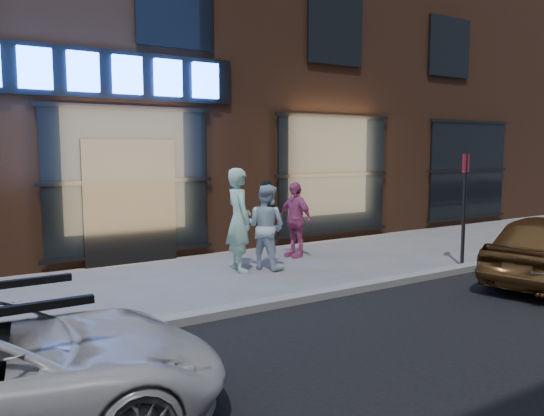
{
  "coord_description": "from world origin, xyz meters",
  "views": [
    {
      "loc": [
        -3.07,
        -6.15,
        2.23
      ],
      "look_at": [
        1.77,
        1.6,
        1.2
      ],
      "focal_mm": 35.0,
      "sensor_mm": 36.0,
      "label": 1
    }
  ],
  "objects_px": {
    "passerby": "(295,219)",
    "man_cap": "(266,227)",
    "man_bowtie": "(239,220)",
    "sign_post": "(465,198)"
  },
  "relations": [
    {
      "from": "man_bowtie",
      "to": "man_cap",
      "type": "bearing_deg",
      "value": -95.57
    },
    {
      "from": "man_bowtie",
      "to": "passerby",
      "type": "bearing_deg",
      "value": -65.13
    },
    {
      "from": "man_cap",
      "to": "sign_post",
      "type": "distance_m",
      "value": 3.78
    },
    {
      "from": "man_bowtie",
      "to": "passerby",
      "type": "height_order",
      "value": "man_bowtie"
    },
    {
      "from": "man_bowtie",
      "to": "passerby",
      "type": "distance_m",
      "value": 1.68
    },
    {
      "from": "man_cap",
      "to": "passerby",
      "type": "relative_size",
      "value": 1.02
    },
    {
      "from": "passerby",
      "to": "sign_post",
      "type": "relative_size",
      "value": 0.72
    },
    {
      "from": "passerby",
      "to": "man_bowtie",
      "type": "bearing_deg",
      "value": -82.13
    },
    {
      "from": "passerby",
      "to": "man_cap",
      "type": "bearing_deg",
      "value": -69.86
    },
    {
      "from": "man_cap",
      "to": "passerby",
      "type": "bearing_deg",
      "value": -85.66
    }
  ]
}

